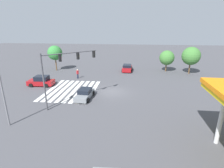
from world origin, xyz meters
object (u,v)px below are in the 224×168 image
traffic_signal_mast (63,66)px  tree_corner_c (167,58)px  car_1 (41,81)px  tree_corner_b (191,56)px  car_2 (85,94)px  car_0 (127,68)px  pedestrian (78,73)px  tree_corner_a (55,53)px

traffic_signal_mast → tree_corner_c: traffic_signal_mast is taller
car_1 → tree_corner_b: tree_corner_b is taller
car_1 → car_2: bearing=150.1°
car_0 → tree_corner_b: 13.28m
pedestrian → tree_corner_a: (-5.66, -6.70, 2.93)m
traffic_signal_mast → pedestrian: bearing=55.5°
traffic_signal_mast → car_1: 10.55m
car_0 → pedestrian: bearing=129.0°
traffic_signal_mast → tree_corner_c: 24.73m
pedestrian → tree_corner_a: 9.25m
traffic_signal_mast → car_0: (-18.39, 7.00, -4.27)m
pedestrian → car_2: bearing=-26.0°
car_2 → tree_corner_b: 23.96m
tree_corner_b → tree_corner_a: bearing=-89.2°
car_1 → tree_corner_c: (-12.44, 22.36, 2.24)m
traffic_signal_mast → pedestrian: (-11.60, -2.14, -4.00)m
car_0 → pedestrian: 11.39m
car_0 → tree_corner_c: size_ratio=0.93×
car_0 → tree_corner_b: (0.74, 12.91, 3.01)m
tree_corner_a → tree_corner_b: 28.75m
pedestrian → tree_corner_c: tree_corner_c is taller
car_0 → tree_corner_c: tree_corner_c is taller
traffic_signal_mast → tree_corner_a: (-17.26, -8.85, -1.07)m
traffic_signal_mast → pedestrian: traffic_signal_mast is taller
traffic_signal_mast → tree_corner_a: size_ratio=1.21×
car_1 → pedestrian: size_ratio=2.39×
car_1 → tree_corner_c: tree_corner_c is taller
traffic_signal_mast → car_0: size_ratio=1.56×
car_1 → car_2: size_ratio=0.99×
car_1 → tree_corner_c: size_ratio=0.92×
car_2 → pedestrian: bearing=-154.1°
traffic_signal_mast → tree_corner_b: traffic_signal_mast is taller
car_0 → tree_corner_c: bearing=-82.1°
car_0 → car_2: car_0 is taller
car_2 → tree_corner_b: bearing=133.3°
car_2 → tree_corner_a: tree_corner_a is taller
car_1 → car_2: (4.44, 8.65, -0.14)m
pedestrian → tree_corner_b: (-6.05, 22.05, 2.74)m
car_1 → pedestrian: (-4.84, 4.76, 0.23)m
car_1 → tree_corner_b: size_ratio=0.76×
traffic_signal_mast → car_2: traffic_signal_mast is taller
pedestrian → car_0: bearing=77.8°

